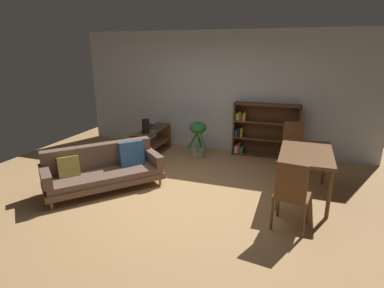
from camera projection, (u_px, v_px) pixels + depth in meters
ground_plane at (178, 196)px, 5.06m from camera, size 8.16×8.16×0.00m
back_wall_panel at (221, 92)px, 7.11m from camera, size 6.80×0.10×2.70m
fabric_couch at (103, 168)px, 5.29m from camera, size 1.82×1.93×0.74m
media_console at (152, 143)px, 6.96m from camera, size 0.37×1.33×0.60m
open_laptop at (153, 126)px, 7.05m from camera, size 0.40×0.31×0.07m
desk_speaker at (146, 126)px, 6.53m from camera, size 0.16×0.16×0.30m
potted_floor_plant at (198, 136)px, 6.78m from camera, size 0.45×0.48×0.80m
dining_table at (306, 156)px, 4.87m from camera, size 0.78×1.34×0.77m
dining_chair_near at (293, 145)px, 5.93m from camera, size 0.49×0.52×0.97m
dining_chair_far at (292, 192)px, 3.99m from camera, size 0.49×0.48×0.96m
bookshelf at (263, 130)px, 6.87m from camera, size 1.41×0.29×1.18m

